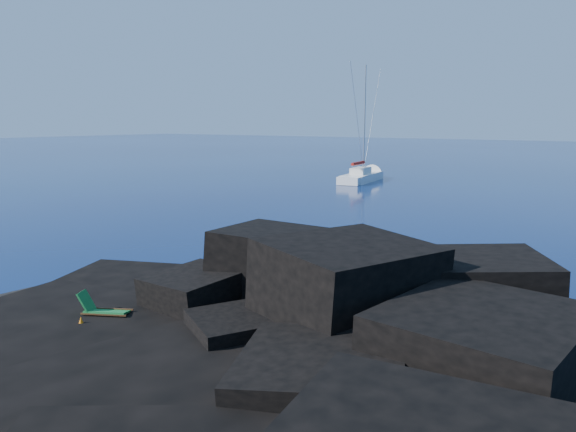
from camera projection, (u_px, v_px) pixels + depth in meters
name	position (u px, v px, depth m)	size (l,w,h in m)	color
headland	(316.00, 353.00, 17.35)	(24.00, 24.00, 3.60)	black
beach	(77.00, 321.00, 20.03)	(8.50, 6.00, 0.70)	black
surf_foam	(178.00, 292.00, 23.42)	(10.00, 8.00, 0.06)	white
sailboat	(362.00, 181.00, 65.82)	(2.68, 12.80, 13.41)	white
deck_chair	(107.00, 306.00, 18.94)	(1.64, 0.72, 1.13)	#186D30
towel	(79.00, 331.00, 18.12)	(1.89, 0.90, 0.05)	white
sunbather	(79.00, 327.00, 18.10)	(1.69, 0.41, 0.22)	tan
marker_cone	(81.00, 324.00, 18.13)	(0.32, 0.32, 0.49)	orange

